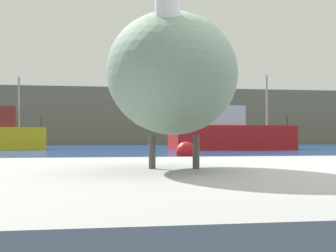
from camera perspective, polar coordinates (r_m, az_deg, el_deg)
name	(u,v)px	position (r m, az deg, el deg)	size (l,w,h in m)	color
hillside_backdrop	(75,118)	(66.54, -9.65, 0.84)	(140.00, 17.74, 6.04)	#7F755B
pier_dock	(173,248)	(2.37, 0.56, -12.55)	(3.06, 2.85, 0.66)	gray
pelican	(173,73)	(2.32, 0.54, 5.58)	(0.80, 1.38, 0.94)	gray
fishing_boat_red	(231,134)	(33.89, 6.53, -0.82)	(7.70, 2.83, 4.64)	red
fishing_boat_teal	(205,133)	(45.60, 3.86, -0.76)	(4.84, 2.41, 5.50)	teal
mooring_buoy	(186,152)	(16.86, 1.90, -2.72)	(0.64, 0.64, 0.64)	red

